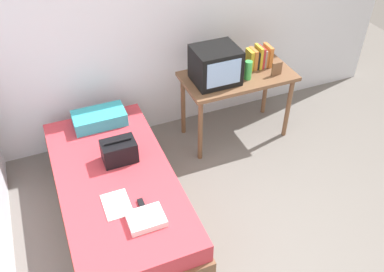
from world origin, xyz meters
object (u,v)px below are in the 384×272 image
object	(u,v)px
desk	(237,83)
water_bottle	(248,70)
bed	(118,196)
folded_towel	(146,219)
handbag	(119,151)
magazine	(117,204)
remote_dark	(142,206)
tv	(216,65)
book_row	(259,57)
pillow	(99,118)
picture_frame	(277,69)

from	to	relation	value
desk	water_bottle	xyz separation A→B (m)	(0.05, -0.11, 0.20)
bed	folded_towel	size ratio (longest dim) A/B	7.14
desk	handbag	size ratio (longest dim) A/B	3.87
magazine	remote_dark	distance (m)	0.21
magazine	tv	bearing A→B (deg)	36.98
book_row	remote_dark	bearing A→B (deg)	-144.89
tv	magazine	size ratio (longest dim) A/B	1.52
bed	pillow	size ratio (longest dim) A/B	3.94
tv	remote_dark	distance (m)	1.62
desk	water_bottle	bearing A→B (deg)	-63.55
water_bottle	remote_dark	xyz separation A→B (m)	(-1.44, -0.99, -0.37)
picture_frame	magazine	size ratio (longest dim) A/B	0.49
book_row	remote_dark	distance (m)	2.06
folded_towel	bed	bearing A→B (deg)	100.04
tv	pillow	size ratio (longest dim) A/B	0.87
bed	remote_dark	distance (m)	0.51
folded_towel	tv	bearing A→B (deg)	47.34
pillow	remote_dark	xyz separation A→B (m)	(0.07, -1.20, -0.06)
bed	folded_towel	world-z (taller)	folded_towel
book_row	folded_towel	bearing A→B (deg)	-141.84
handbag	folded_towel	bearing A→B (deg)	-89.64
desk	folded_towel	size ratio (longest dim) A/B	4.14
water_bottle	remote_dark	size ratio (longest dim) A/B	1.27
water_bottle	magazine	bearing A→B (deg)	-151.23
tv	handbag	bearing A→B (deg)	-157.53
book_row	bed	bearing A→B (deg)	-157.22
remote_dark	picture_frame	bearing A→B (deg)	28.42
water_bottle	magazine	xyz separation A→B (m)	(-1.62, -0.89, -0.38)
handbag	folded_towel	distance (m)	0.76
water_bottle	book_row	world-z (taller)	book_row
water_bottle	pillow	world-z (taller)	water_bottle
pillow	handbag	world-z (taller)	handbag
folded_towel	handbag	bearing A→B (deg)	90.36
bed	tv	xyz separation A→B (m)	(1.23, 0.66, 0.71)
desk	book_row	xyz separation A→B (m)	(0.27, 0.07, 0.21)
water_bottle	handbag	size ratio (longest dim) A/B	0.66
bed	book_row	size ratio (longest dim) A/B	7.80
handbag	magazine	world-z (taller)	handbag
tv	folded_towel	distance (m)	1.72
bed	book_row	distance (m)	2.03
pillow	bed	bearing A→B (deg)	-93.50
picture_frame	pillow	xyz separation A→B (m)	(-1.82, 0.25, -0.29)
picture_frame	handbag	bearing A→B (deg)	-169.19
pillow	tv	bearing A→B (deg)	-5.77
handbag	folded_towel	xyz separation A→B (m)	(0.00, -0.76, -0.07)
tv	picture_frame	distance (m)	0.65
book_row	folded_towel	size ratio (longest dim) A/B	0.92
bed	tv	distance (m)	1.57
picture_frame	magazine	bearing A→B (deg)	-156.34
tv	book_row	bearing A→B (deg)	9.18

